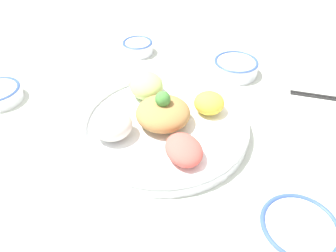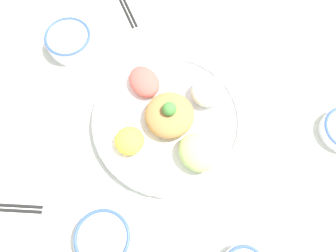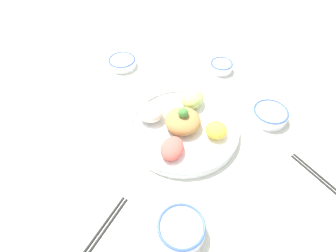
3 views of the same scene
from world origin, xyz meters
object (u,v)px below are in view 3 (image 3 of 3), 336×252
Objects in this scene: salad_platter at (182,125)px; serving_spoon_main at (64,149)px; chopsticks_pair_far at (328,184)px; rice_bowl_blue at (181,229)px; sauce_bowl_dark at (122,62)px; rice_bowl_plain at (270,114)px; chopsticks_pair_near at (100,233)px; sauce_bowl_red at (221,66)px.

serving_spoon_main is (0.29, 0.21, -0.02)m from salad_platter.
salad_platter is 1.68× the size of chopsticks_pair_far.
salad_platter reaches higher than serving_spoon_main.
rice_bowl_blue is (-0.12, 0.30, 0.00)m from salad_platter.
rice_bowl_plain reaches higher than sauce_bowl_dark.
serving_spoon_main is at bearing 46.59° from chopsticks_pair_far.
rice_bowl_blue is at bearing 111.47° from salad_platter.
chopsticks_pair_near is at bearing 23.93° from rice_bowl_blue.
chopsticks_pair_far is at bearing 177.24° from salad_platter.
salad_platter reaches higher than chopsticks_pair_near.
rice_bowl_blue is 0.67m from sauce_bowl_dark.
sauce_bowl_red reaches higher than sauce_bowl_dark.
rice_bowl_blue is 0.19m from chopsticks_pair_near.
rice_bowl_plain is at bearing 156.55° from chopsticks_pair_near.
rice_bowl_plain is (-0.12, -0.45, -0.00)m from rice_bowl_blue.
salad_platter is at bearing 149.64° from serving_spoon_main.
sauce_bowl_red is at bearing 173.85° from serving_spoon_main.
sauce_bowl_red is 0.62m from serving_spoon_main.
sauce_bowl_red is at bearing -9.41° from chopsticks_pair_far.
sauce_bowl_dark is (0.33, -0.21, -0.01)m from salad_platter.
sauce_bowl_red is at bearing -160.29° from sauce_bowl_dark.
chopsticks_pair_far is 1.57× the size of serving_spoon_main.
sauce_bowl_red is 0.75× the size of rice_bowl_blue.
sauce_bowl_dark is 0.78m from chopsticks_pair_far.
sauce_bowl_dark is 0.50× the size of chopsticks_pair_far.
sauce_bowl_dark reaches higher than chopsticks_pair_far.
sauce_bowl_red is at bearing 179.04° from chopsticks_pair_near.
chopsticks_pair_far is at bearing 131.87° from chopsticks_pair_near.
sauce_bowl_red reaches higher than chopsticks_pair_near.
salad_platter is 4.12× the size of sauce_bowl_red.
sauce_bowl_red reaches higher than chopsticks_pair_far.
sauce_bowl_red is at bearing -81.67° from rice_bowl_blue.
chopsticks_pair_far is (-0.40, 0.35, -0.02)m from sauce_bowl_red.
rice_bowl_blue is 0.54× the size of chopsticks_pair_near.
salad_platter is at bearing 29.19° from chopsticks_pair_far.
salad_platter is 3.09× the size of rice_bowl_blue.
rice_bowl_blue reaches higher than chopsticks_pair_far.
sauce_bowl_dark is 0.64m from chopsticks_pair_near.
sauce_bowl_dark is (0.35, 0.13, -0.00)m from sauce_bowl_red.
chopsticks_pair_near is (0.29, 0.53, -0.02)m from rice_bowl_plain.
chopsticks_pair_near is 0.28m from serving_spoon_main.
sauce_bowl_dark is 0.56m from rice_bowl_plain.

